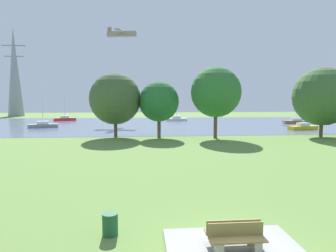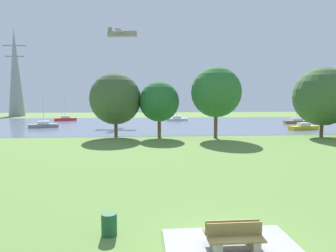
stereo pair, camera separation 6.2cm
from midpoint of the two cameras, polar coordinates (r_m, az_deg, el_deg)
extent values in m
plane|color=olive|center=(31.62, 0.45, -3.79)|extent=(160.00, 160.00, 0.00)
cube|color=#949494|center=(10.71, 12.28, -21.91)|extent=(4.40, 3.20, 0.10)
cube|color=tan|center=(10.74, 8.51, -20.31)|extent=(0.24, 0.44, 0.40)
cube|color=tan|center=(11.05, 14.95, -19.65)|extent=(0.24, 0.44, 0.40)
cube|color=olive|center=(10.79, 11.80, -18.92)|extent=(1.80, 0.48, 0.05)
cube|color=olive|center=(10.50, 12.18, -18.16)|extent=(1.80, 0.05, 0.44)
cube|color=tan|center=(10.18, 9.40, -21.82)|extent=(0.24, 0.44, 0.40)
cube|color=tan|center=(10.51, 16.21, -21.03)|extent=(0.24, 0.44, 0.40)
cube|color=olive|center=(10.23, 12.90, -20.33)|extent=(1.80, 0.48, 0.05)
cube|color=olive|center=(10.32, 12.54, -18.60)|extent=(1.80, 0.05, 0.44)
cylinder|color=#1E512D|center=(11.58, -11.10, -17.85)|extent=(0.56, 0.56, 0.80)
cube|color=slate|center=(59.38, -2.05, 0.40)|extent=(140.00, 40.00, 0.02)
cube|color=yellow|center=(52.84, 24.22, -0.29)|extent=(5.01, 2.54, 0.60)
cube|color=white|center=(52.80, 24.24, 0.30)|extent=(2.00, 1.48, 0.50)
cylinder|color=silver|center=(52.66, 24.35, 3.22)|extent=(0.10, 0.10, 5.88)
cube|color=red|center=(72.36, -19.02, 1.22)|extent=(5.03, 3.00, 0.60)
cube|color=white|center=(72.32, -19.04, 1.66)|extent=(2.06, 1.63, 0.50)
cylinder|color=silver|center=(72.23, -19.09, 3.51)|extent=(0.10, 0.10, 5.19)
cube|color=green|center=(74.68, 25.05, 1.13)|extent=(4.92, 1.95, 0.60)
cube|color=white|center=(74.64, 25.07, 1.55)|extent=(1.90, 1.27, 0.50)
cylinder|color=silver|center=(74.55, 25.15, 3.58)|extent=(0.10, 0.10, 5.78)
cube|color=gray|center=(55.98, -22.65, 0.04)|extent=(5.03, 2.83, 0.60)
cube|color=white|center=(55.93, -22.67, 0.60)|extent=(2.04, 1.58, 0.50)
cylinder|color=silver|center=(55.82, -22.75, 2.74)|extent=(0.10, 0.10, 4.68)
cube|color=white|center=(67.62, 1.58, 1.25)|extent=(4.86, 1.71, 0.60)
cube|color=white|center=(67.59, 1.58, 1.71)|extent=(1.85, 1.18, 0.50)
cylinder|color=silver|center=(67.49, 1.59, 3.64)|extent=(0.10, 0.10, 5.06)
cube|color=brown|center=(65.38, 23.09, 0.70)|extent=(4.96, 2.12, 0.60)
cube|color=white|center=(65.34, 23.10, 1.18)|extent=(1.93, 1.33, 0.50)
cylinder|color=silver|center=(65.25, 23.17, 2.96)|extent=(0.10, 0.10, 4.55)
cylinder|color=brown|center=(39.11, -9.97, -0.20)|extent=(0.44, 0.44, 2.64)
sphere|color=#3D5731|center=(38.94, -10.05, 5.10)|extent=(6.55, 6.55, 6.55)
cylinder|color=brown|center=(38.40, -1.76, -0.10)|extent=(0.44, 0.44, 2.80)
sphere|color=#25652F|center=(38.24, -1.77, 4.66)|extent=(5.10, 5.10, 5.10)
cylinder|color=brown|center=(38.09, 8.95, 0.38)|extent=(0.44, 0.44, 3.57)
sphere|color=#2E6C30|center=(37.97, 9.04, 6.37)|extent=(6.26, 6.26, 6.26)
cylinder|color=brown|center=(43.52, 27.04, -0.16)|extent=(0.44, 0.44, 2.62)
sphere|color=#3B5E30|center=(43.37, 27.25, 4.99)|extent=(7.42, 7.42, 7.42)
cone|color=gray|center=(97.00, -27.13, 9.06)|extent=(4.40, 4.40, 24.97)
cube|color=gray|center=(97.87, -27.32, 13.43)|extent=(6.40, 0.30, 0.30)
cube|color=gray|center=(97.45, -27.24, 11.69)|extent=(5.20, 0.30, 0.30)
cube|color=gray|center=(69.63, -8.81, 16.87)|extent=(6.49, 2.25, 1.10)
cube|color=gray|center=(69.67, -8.81, 17.03)|extent=(2.62, 8.46, 0.16)
cube|color=gray|center=(70.50, -11.06, 17.35)|extent=(0.91, 0.28, 1.50)
camera|label=1|loc=(0.03, -90.07, -0.01)|focal=32.09mm
camera|label=2|loc=(0.03, 89.93, 0.01)|focal=32.09mm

